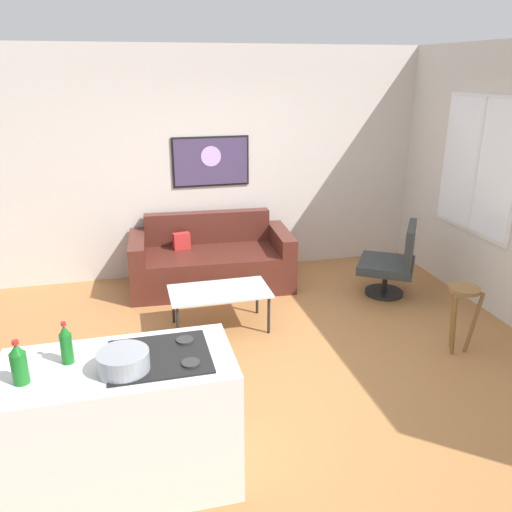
{
  "coord_description": "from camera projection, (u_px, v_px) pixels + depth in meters",
  "views": [
    {
      "loc": [
        -1.16,
        -4.0,
        2.53
      ],
      "look_at": [
        0.09,
        0.9,
        0.7
      ],
      "focal_mm": 36.6,
      "sensor_mm": 36.0,
      "label": 1
    }
  ],
  "objects": [
    {
      "name": "window",
      "position": [
        478.0,
        166.0,
        5.68
      ],
      "size": [
        0.03,
        1.28,
        1.51
      ],
      "color": "silver"
    },
    {
      "name": "kitchen_counter",
      "position": [
        124.0,
        425.0,
        3.23
      ],
      "size": [
        1.38,
        0.68,
        0.92
      ],
      "color": "silver",
      "rests_on": "ground"
    },
    {
      "name": "ground",
      "position": [
        271.0,
        363.0,
        4.78
      ],
      "size": [
        6.4,
        6.4,
        0.04
      ],
      "primitive_type": "cube",
      "color": "#A86F3D"
    },
    {
      "name": "armchair",
      "position": [
        394.0,
        262.0,
        6.03
      ],
      "size": [
        0.86,
        0.87,
        0.87
      ],
      "color": "black",
      "rests_on": "ground"
    },
    {
      "name": "soda_bottle",
      "position": [
        19.0,
        364.0,
        2.84
      ],
      "size": [
        0.09,
        0.09,
        0.26
      ],
      "color": "#186C20",
      "rests_on": "kitchen_counter"
    },
    {
      "name": "back_wall",
      "position": [
        219.0,
        164.0,
        6.51
      ],
      "size": [
        6.4,
        0.05,
        2.8
      ],
      "primitive_type": "cube",
      "color": "beige",
      "rests_on": "ground"
    },
    {
      "name": "wall_painting",
      "position": [
        211.0,
        162.0,
        6.43
      ],
      "size": [
        0.96,
        0.03,
        0.62
      ],
      "color": "black"
    },
    {
      "name": "couch",
      "position": [
        211.0,
        263.0,
        6.35
      ],
      "size": [
        1.96,
        1.02,
        0.84
      ],
      "color": "#4F221B",
      "rests_on": "ground"
    },
    {
      "name": "coffee_table",
      "position": [
        220.0,
        293.0,
        5.26
      ],
      "size": [
        1.01,
        0.56,
        0.42
      ],
      "color": "silver",
      "rests_on": "ground"
    },
    {
      "name": "soda_bottle_2",
      "position": [
        66.0,
        345.0,
        3.04
      ],
      "size": [
        0.07,
        0.07,
        0.26
      ],
      "color": "#186C20",
      "rests_on": "kitchen_counter"
    },
    {
      "name": "bar_stool",
      "position": [
        462.0,
        304.0,
        4.79
      ],
      "size": [
        0.33,
        0.32,
        0.65
      ],
      "color": "brown",
      "rests_on": "ground"
    },
    {
      "name": "mixing_bowl",
      "position": [
        123.0,
        362.0,
        2.97
      ],
      "size": [
        0.3,
        0.3,
        0.12
      ],
      "color": "#90969D",
      "rests_on": "kitchen_counter"
    }
  ]
}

